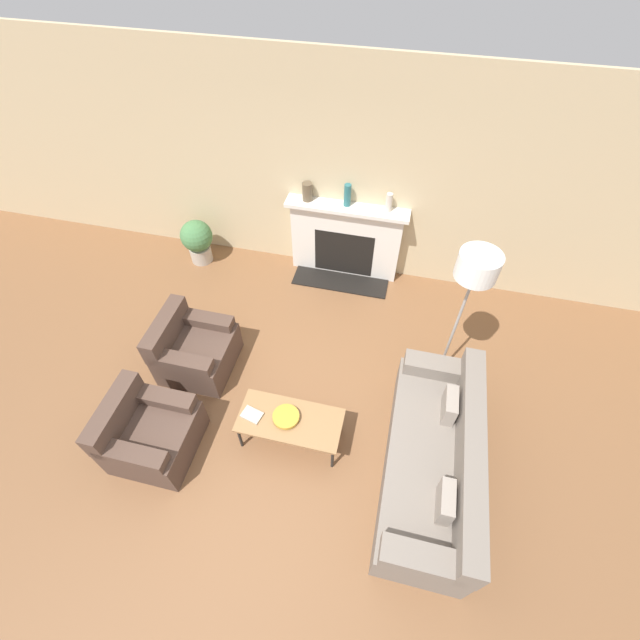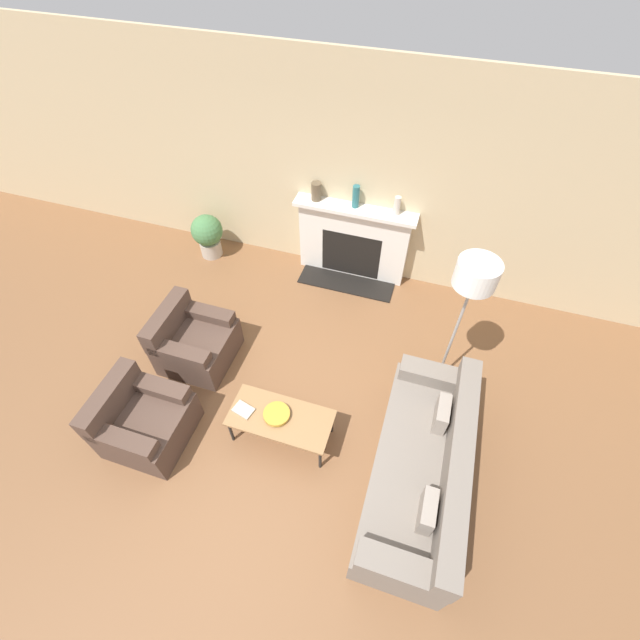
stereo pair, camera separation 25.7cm
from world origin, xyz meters
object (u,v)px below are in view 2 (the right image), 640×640
coffee_table (281,419)px  mantel_vase_center_left (356,197)px  potted_plant (208,234)px  bowl (277,414)px  mantel_vase_left (316,191)px  mantel_vase_center_right (397,206)px  floor_lamp (472,288)px  fireplace (353,242)px  couch (422,468)px  armchair_near (143,421)px  armchair_far (194,342)px  book (243,410)px

coffee_table → mantel_vase_center_left: (0.02, 2.77, 0.90)m
coffee_table → mantel_vase_center_left: size_ratio=3.57×
potted_plant → bowl: bearing=-50.0°
mantel_vase_center_left → potted_plant: size_ratio=0.44×
mantel_vase_left → mantel_vase_center_right: 1.06m
floor_lamp → fireplace: bearing=134.2°
couch → mantel_vase_center_right: mantel_vase_center_right is taller
coffee_table → mantel_vase_center_right: size_ratio=4.31×
mantel_vase_center_left → armchair_near: bearing=-113.7°
couch → fireplace: bearing=-152.7°
couch → bowl: couch is taller
armchair_near → floor_lamp: bearing=-60.2°
bowl → potted_plant: potted_plant is taller
mantel_vase_center_left → potted_plant: bearing=-172.4°
armchair_far → floor_lamp: size_ratio=0.43×
bowl → mantel_vase_center_right: (0.59, 2.76, 0.81)m
couch → potted_plant: bearing=-125.1°
armchair_far → mantel_vase_left: (0.87, 2.10, 0.95)m
coffee_table → couch: bearing=-1.7°
bowl → mantel_vase_center_left: 2.89m
fireplace → mantel_vase_center_right: (0.52, 0.01, 0.70)m
fireplace → book: (-0.42, -2.80, -0.13)m
armchair_near → mantel_vase_left: size_ratio=3.31×
book → floor_lamp: floor_lamp is taller
armchair_near → mantel_vase_center_left: mantel_vase_center_left is taller
floor_lamp → potted_plant: floor_lamp is taller
floor_lamp → mantel_vase_center_left: floor_lamp is taller
mantel_vase_center_left → book: bearing=-98.3°
fireplace → armchair_far: bearing=-124.1°
floor_lamp → potted_plant: size_ratio=2.73×
armchair_near → mantel_vase_left: (0.87, 3.19, 0.95)m
armchair_near → potted_plant: size_ratio=1.18×
coffee_table → potted_plant: potted_plant is taller
bowl → book: (-0.35, -0.05, -0.02)m
bowl → mantel_vase_left: bearing=99.6°
fireplace → mantel_vase_center_left: (-0.01, 0.01, 0.73)m
mantel_vase_center_left → potted_plant: 2.33m
mantel_vase_left → mantel_vase_center_right: bearing=0.0°
couch → bowl: 1.52m
couch → potted_plant: size_ratio=3.11×
mantel_vase_center_left → floor_lamp: bearing=-45.9°
floor_lamp → book: bearing=-146.1°
bowl → mantel_vase_center_left: bearing=88.7°
mantel_vase_left → mantel_vase_center_left: size_ratio=0.82×
armchair_near → mantel_vase_center_left: (1.40, 3.19, 0.98)m
bowl → mantel_vase_center_right: mantel_vase_center_right is taller
mantel_vase_left → potted_plant: (-1.61, -0.28, -0.86)m
couch → mantel_vase_center_left: 3.31m
coffee_table → mantel_vase_left: mantel_vase_left is taller
mantel_vase_center_right → potted_plant: mantel_vase_center_right is taller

